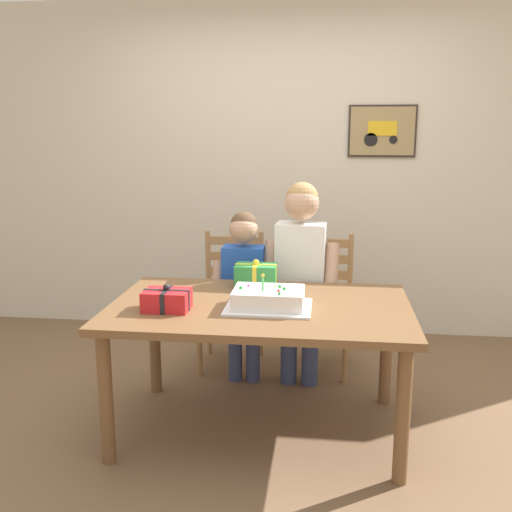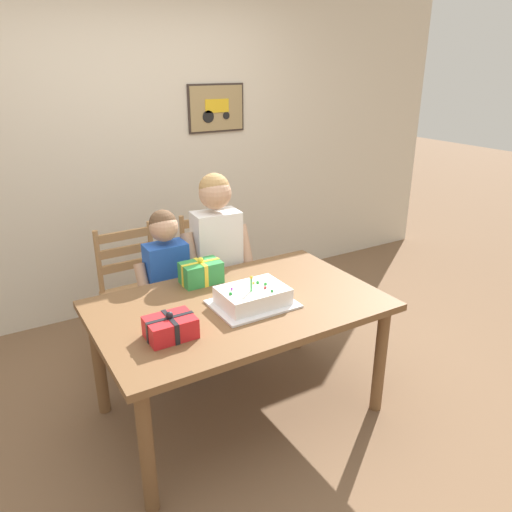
{
  "view_description": "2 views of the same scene",
  "coord_description": "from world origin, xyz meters",
  "px_view_note": "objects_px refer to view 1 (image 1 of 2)",
  "views": [
    {
      "loc": [
        0.34,
        -2.97,
        1.64
      ],
      "look_at": [
        -0.03,
        0.05,
        0.97
      ],
      "focal_mm": 41.43,
      "sensor_mm": 36.0,
      "label": 1
    },
    {
      "loc": [
        -1.19,
        -2.16,
        1.97
      ],
      "look_at": [
        0.13,
        0.03,
        0.96
      ],
      "focal_mm": 34.79,
      "sensor_mm": 36.0,
      "label": 2
    }
  ],
  "objects_px": {
    "gift_box_red_large": "(167,300)",
    "chair_right": "(320,302)",
    "child_younger": "(244,280)",
    "gift_box_beside_cake": "(256,276)",
    "child_older": "(301,264)",
    "dining_table": "(260,319)",
    "birthday_cake": "(269,299)",
    "chair_left": "(232,299)"
  },
  "relations": [
    {
      "from": "gift_box_beside_cake",
      "to": "child_older",
      "type": "height_order",
      "value": "child_older"
    },
    {
      "from": "gift_box_red_large",
      "to": "child_younger",
      "type": "relative_size",
      "value": 0.21
    },
    {
      "from": "gift_box_red_large",
      "to": "chair_right",
      "type": "bearing_deg",
      "value": 54.62
    },
    {
      "from": "gift_box_beside_cake",
      "to": "chair_right",
      "type": "height_order",
      "value": "chair_right"
    },
    {
      "from": "child_younger",
      "to": "child_older",
      "type": "bearing_deg",
      "value": -0.07
    },
    {
      "from": "gift_box_beside_cake",
      "to": "child_younger",
      "type": "xyz_separation_m",
      "value": [
        -0.11,
        0.28,
        -0.11
      ]
    },
    {
      "from": "dining_table",
      "to": "chair_right",
      "type": "relative_size",
      "value": 1.72
    },
    {
      "from": "child_older",
      "to": "chair_right",
      "type": "bearing_deg",
      "value": 67.67
    },
    {
      "from": "dining_table",
      "to": "chair_right",
      "type": "height_order",
      "value": "chair_right"
    },
    {
      "from": "chair_right",
      "to": "child_older",
      "type": "bearing_deg",
      "value": -112.33
    },
    {
      "from": "child_younger",
      "to": "chair_right",
      "type": "bearing_deg",
      "value": 31.84
    },
    {
      "from": "gift_box_red_large",
      "to": "child_younger",
      "type": "height_order",
      "value": "child_younger"
    },
    {
      "from": "chair_right",
      "to": "child_older",
      "type": "distance_m",
      "value": 0.46
    },
    {
      "from": "birthday_cake",
      "to": "gift_box_red_large",
      "type": "height_order",
      "value": "birthday_cake"
    },
    {
      "from": "child_older",
      "to": "gift_box_red_large",
      "type": "bearing_deg",
      "value": -129.54
    },
    {
      "from": "gift_box_beside_cake",
      "to": "child_younger",
      "type": "bearing_deg",
      "value": 111.96
    },
    {
      "from": "chair_right",
      "to": "gift_box_red_large",
      "type": "bearing_deg",
      "value": -125.38
    },
    {
      "from": "gift_box_beside_cake",
      "to": "child_older",
      "type": "relative_size",
      "value": 0.19
    },
    {
      "from": "chair_left",
      "to": "child_younger",
      "type": "bearing_deg",
      "value": -67.03
    },
    {
      "from": "child_older",
      "to": "child_younger",
      "type": "bearing_deg",
      "value": 179.93
    },
    {
      "from": "dining_table",
      "to": "gift_box_red_large",
      "type": "height_order",
      "value": "gift_box_red_large"
    },
    {
      "from": "birthday_cake",
      "to": "dining_table",
      "type": "bearing_deg",
      "value": 129.54
    },
    {
      "from": "chair_right",
      "to": "dining_table",
      "type": "bearing_deg",
      "value": -108.22
    },
    {
      "from": "child_younger",
      "to": "gift_box_red_large",
      "type": "bearing_deg",
      "value": -110.0
    },
    {
      "from": "chair_left",
      "to": "child_older",
      "type": "distance_m",
      "value": 0.66
    },
    {
      "from": "gift_box_red_large",
      "to": "chair_right",
      "type": "relative_size",
      "value": 0.26
    },
    {
      "from": "chair_right",
      "to": "gift_box_beside_cake",
      "type": "bearing_deg",
      "value": -122.62
    },
    {
      "from": "chair_right",
      "to": "birthday_cake",
      "type": "bearing_deg",
      "value": -104.38
    },
    {
      "from": "dining_table",
      "to": "birthday_cake",
      "type": "bearing_deg",
      "value": -50.46
    },
    {
      "from": "chair_left",
      "to": "child_older",
      "type": "relative_size",
      "value": 0.7
    },
    {
      "from": "dining_table",
      "to": "gift_box_beside_cake",
      "type": "height_order",
      "value": "gift_box_beside_cake"
    },
    {
      "from": "chair_right",
      "to": "child_older",
      "type": "xyz_separation_m",
      "value": [
        -0.12,
        -0.3,
        0.33
      ]
    },
    {
      "from": "gift_box_red_large",
      "to": "chair_right",
      "type": "height_order",
      "value": "chair_right"
    },
    {
      "from": "gift_box_red_large",
      "to": "gift_box_beside_cake",
      "type": "xyz_separation_m",
      "value": [
        0.4,
        0.5,
        0.01
      ]
    },
    {
      "from": "dining_table",
      "to": "birthday_cake",
      "type": "distance_m",
      "value": 0.16
    },
    {
      "from": "dining_table",
      "to": "chair_left",
      "type": "xyz_separation_m",
      "value": [
        -0.3,
        0.93,
        -0.17
      ]
    },
    {
      "from": "birthday_cake",
      "to": "chair_right",
      "type": "height_order",
      "value": "chair_right"
    },
    {
      "from": "gift_box_beside_cake",
      "to": "chair_left",
      "type": "height_order",
      "value": "chair_left"
    },
    {
      "from": "birthday_cake",
      "to": "child_older",
      "type": "distance_m",
      "value": 0.71
    },
    {
      "from": "birthday_cake",
      "to": "child_younger",
      "type": "bearing_deg",
      "value": 108.25
    },
    {
      "from": "gift_box_beside_cake",
      "to": "chair_left",
      "type": "xyz_separation_m",
      "value": [
        -0.24,
        0.58,
        -0.32
      ]
    },
    {
      "from": "gift_box_red_large",
      "to": "birthday_cake",
      "type": "bearing_deg",
      "value": 9.66
    }
  ]
}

